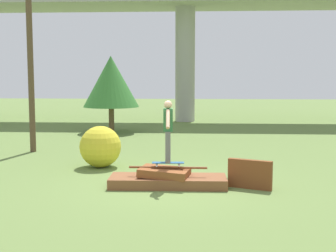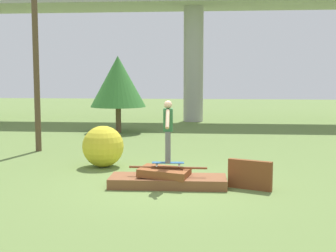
# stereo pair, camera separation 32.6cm
# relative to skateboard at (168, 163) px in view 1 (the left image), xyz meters

# --- Properties ---
(ground_plane) EXTENTS (80.00, 80.00, 0.00)m
(ground_plane) POSITION_rel_skateboard_xyz_m (0.00, -0.04, -0.56)
(ground_plane) COLOR olive
(scrap_pile) EXTENTS (2.78, 1.02, 0.48)m
(scrap_pile) POSITION_rel_skateboard_xyz_m (-0.02, -0.04, -0.39)
(scrap_pile) COLOR brown
(scrap_pile) RESTS_ON ground_plane
(scrap_plank_loose) EXTENTS (1.00, 0.52, 0.68)m
(scrap_plank_loose) POSITION_rel_skateboard_xyz_m (1.91, -0.14, -0.22)
(scrap_plank_loose) COLOR brown
(scrap_plank_loose) RESTS_ON ground_plane
(skateboard) EXTENTS (0.77, 0.24, 0.09)m
(skateboard) POSITION_rel_skateboard_xyz_m (0.00, 0.00, 0.00)
(skateboard) COLOR #23517F
(skateboard) RESTS_ON scrap_pile
(skater) EXTENTS (0.23, 1.02, 1.47)m
(skater) POSITION_rel_skateboard_xyz_m (0.00, -0.00, 0.85)
(skater) COLOR slate
(skater) RESTS_ON skateboard
(highway_overpass) EXTENTS (44.00, 4.15, 7.00)m
(highway_overpass) POSITION_rel_skateboard_xyz_m (0.00, 15.61, 5.53)
(highway_overpass) COLOR #A8A59E
(highway_overpass) RESTS_ON ground_plane
(utility_pole) EXTENTS (1.30, 0.20, 7.89)m
(utility_pole) POSITION_rel_skateboard_xyz_m (-4.94, 4.69, 3.52)
(utility_pole) COLOR brown
(utility_pole) RESTS_ON ground_plane
(tree_behind_left) EXTENTS (2.53, 2.53, 3.49)m
(tree_behind_left) POSITION_rel_skateboard_xyz_m (-3.21, 10.12, 1.77)
(tree_behind_left) COLOR brown
(tree_behind_left) RESTS_ON ground_plane
(bush_yellow_flowering) EXTENTS (1.18, 1.18, 1.18)m
(bush_yellow_flowering) POSITION_rel_skateboard_xyz_m (-2.07, 2.15, 0.04)
(bush_yellow_flowering) COLOR gold
(bush_yellow_flowering) RESTS_ON ground_plane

